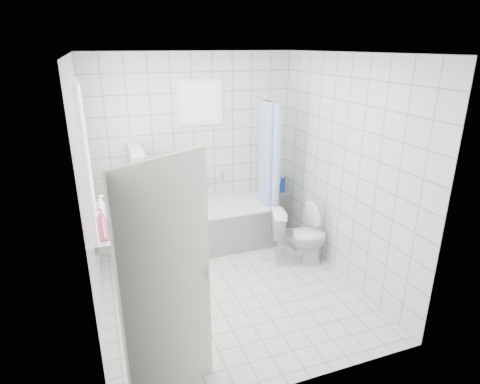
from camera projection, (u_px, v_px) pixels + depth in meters
name	position (u px, v px, depth m)	size (l,w,h in m)	color
ground	(230.00, 289.00, 4.66)	(3.00, 3.00, 0.00)	white
ceiling	(228.00, 53.00, 3.76)	(3.00, 3.00, 0.00)	white
wall_back	(194.00, 150.00, 5.53)	(2.80, 0.02, 2.60)	white
wall_front	(296.00, 247.00, 2.89)	(2.80, 0.02, 2.60)	white
wall_left	(88.00, 200.00, 3.76)	(0.02, 3.00, 2.60)	white
wall_right	(343.00, 170.00, 4.67)	(0.02, 3.00, 2.60)	white
window_left	(89.00, 161.00, 3.94)	(0.01, 0.90, 1.40)	white
window_back	(201.00, 103.00, 5.30)	(0.50, 0.01, 0.50)	white
window_sill	(103.00, 228.00, 4.21)	(0.18, 1.02, 0.08)	white
door	(169.00, 291.00, 2.90)	(0.04, 0.80, 2.00)	silver
bathtub	(211.00, 226.00, 5.59)	(1.73, 0.77, 0.58)	white
partition_wall	(141.00, 206.00, 5.08)	(0.15, 0.85, 1.50)	white
tiled_ledge	(280.00, 209.00, 6.20)	(0.40, 0.24, 0.55)	white
toilet	(299.00, 237.00, 5.12)	(0.40, 0.70, 0.72)	white
curtain_rod	(267.00, 99.00, 5.23)	(0.02, 0.02, 0.80)	silver
shower_curtain	(269.00, 168.00, 5.43)	(0.14, 0.48, 1.78)	#4C80E1
tub_faucet	(210.00, 180.00, 5.72)	(0.18, 0.06, 0.06)	silver
sill_bottles	(102.00, 215.00, 4.06)	(0.15, 0.76, 0.32)	silver
ledge_bottles	(280.00, 186.00, 6.05)	(0.18, 0.16, 0.24)	red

